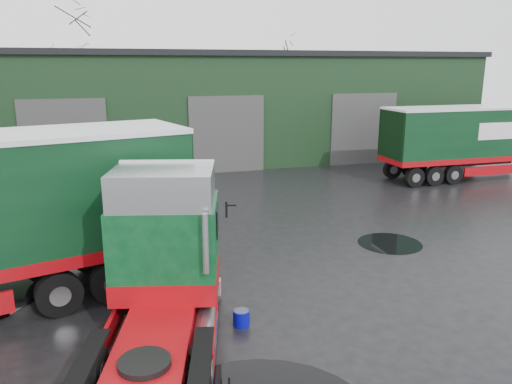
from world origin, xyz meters
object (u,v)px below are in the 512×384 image
(warehouse, at_px, (204,104))
(tree_back_b, at_px, (273,87))
(hero_tractor, at_px, (155,276))
(tree_back_a, at_px, (75,76))
(lorry_right, at_px, (484,142))
(wash_bucket, at_px, (241,318))

(warehouse, distance_m, tree_back_b, 12.82)
(hero_tractor, distance_m, tree_back_a, 33.04)
(warehouse, height_order, lorry_right, warehouse)
(warehouse, distance_m, lorry_right, 16.36)
(hero_tractor, relative_size, tree_back_b, 0.76)
(lorry_right, xyz_separation_m, wash_bucket, (-15.61, -10.93, -1.63))
(lorry_right, bearing_deg, tree_back_b, -168.52)
(wash_bucket, distance_m, tree_back_b, 34.14)
(hero_tractor, xyz_separation_m, wash_bucket, (1.87, 0.88, -1.59))
(warehouse, xyz_separation_m, tree_back_a, (-8.00, 10.00, 1.59))
(tree_back_a, bearing_deg, tree_back_b, 0.00)
(wash_bucket, relative_size, tree_back_a, 0.04)
(tree_back_b, bearing_deg, warehouse, -128.66)
(hero_tractor, xyz_separation_m, tree_back_b, (13.44, 32.81, 1.98))
(lorry_right, bearing_deg, hero_tractor, -55.37)
(warehouse, xyz_separation_m, lorry_right, (12.04, -11.00, -1.35))
(hero_tractor, height_order, wash_bucket, hero_tractor)
(lorry_right, height_order, wash_bucket, lorry_right)
(lorry_right, xyz_separation_m, tree_back_a, (-20.04, 21.00, 2.95))
(tree_back_a, height_order, tree_back_b, tree_back_a)
(warehouse, bearing_deg, tree_back_a, 128.66)
(wash_bucket, bearing_deg, lorry_right, 34.99)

